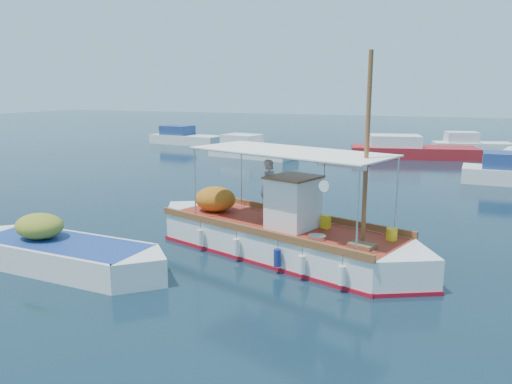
% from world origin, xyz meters
% --- Properties ---
extents(ground, '(160.00, 160.00, 0.00)m').
position_xyz_m(ground, '(0.00, 0.00, 0.00)').
color(ground, black).
rests_on(ground, ground).
extents(fishing_caique, '(9.35, 4.68, 5.97)m').
position_xyz_m(fishing_caique, '(-0.16, 0.02, 0.53)').
color(fishing_caique, white).
rests_on(fishing_caique, ground).
extents(dinghy, '(6.80, 2.12, 1.66)m').
position_xyz_m(dinghy, '(-5.21, -3.43, 0.35)').
color(dinghy, white).
rests_on(dinghy, ground).
extents(bg_boat_nw, '(6.55, 3.43, 1.80)m').
position_xyz_m(bg_boat_nw, '(-9.29, 19.43, 0.49)').
color(bg_boat_nw, silver).
rests_on(bg_boat_nw, ground).
extents(bg_boat_n, '(9.06, 4.70, 1.80)m').
position_xyz_m(bg_boat_n, '(1.32, 23.51, 0.49)').
color(bg_boat_n, maroon).
rests_on(bg_boat_n, ground).
extents(bg_boat_far_w, '(6.75, 2.94, 1.80)m').
position_xyz_m(bg_boat_far_w, '(-18.19, 25.27, 0.49)').
color(bg_boat_far_w, silver).
rests_on(bg_boat_far_w, ground).
extents(bg_boat_far_n, '(6.03, 3.40, 1.80)m').
position_xyz_m(bg_boat_far_n, '(5.34, 28.19, 0.49)').
color(bg_boat_far_n, silver).
rests_on(bg_boat_far_n, ground).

